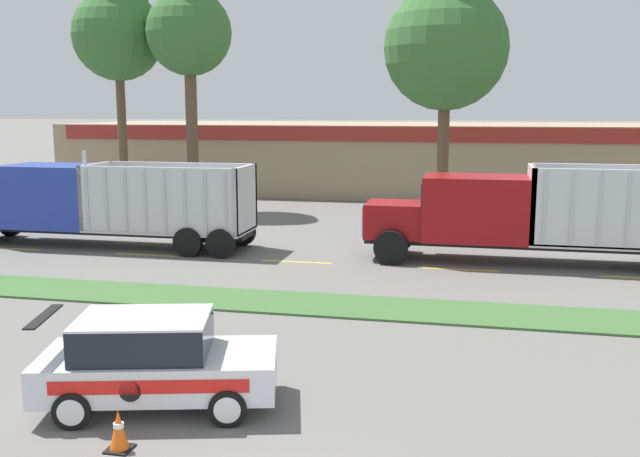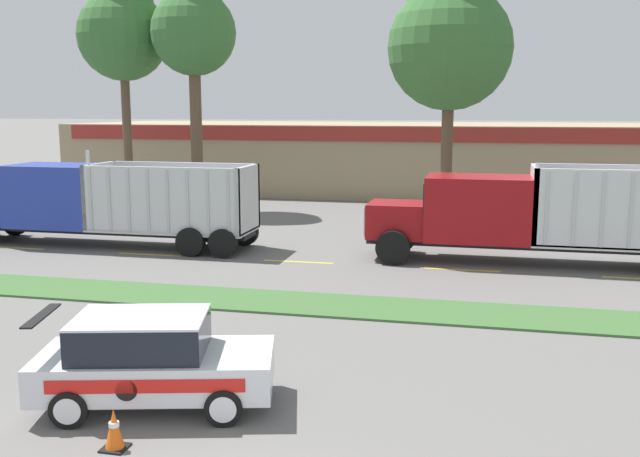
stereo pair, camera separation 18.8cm
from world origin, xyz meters
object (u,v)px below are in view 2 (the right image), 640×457
(dump_truck_lead, at_px, (80,203))
(dump_truck_far_right, at_px, (519,217))
(traffic_cone, at_px, (114,429))
(rally_car, at_px, (151,360))

(dump_truck_lead, bearing_deg, dump_truck_far_right, 0.78)
(dump_truck_lead, height_order, traffic_cone, dump_truck_lead)
(dump_truck_far_right, height_order, traffic_cone, dump_truck_far_right)
(dump_truck_lead, xyz_separation_m, rally_car, (9.28, -13.06, -0.75))
(rally_car, xyz_separation_m, traffic_cone, (0.17, -1.63, -0.51))
(dump_truck_lead, height_order, dump_truck_far_right, dump_truck_lead)
(dump_truck_lead, bearing_deg, traffic_cone, -57.26)
(dump_truck_lead, relative_size, rally_car, 2.67)
(dump_truck_lead, xyz_separation_m, traffic_cone, (9.44, -14.69, -1.26))
(dump_truck_lead, height_order, rally_car, dump_truck_lead)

